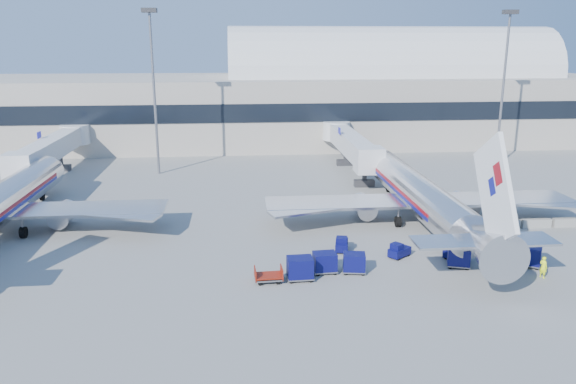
{
  "coord_description": "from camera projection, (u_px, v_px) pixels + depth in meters",
  "views": [
    {
      "loc": [
        -8.66,
        -49.57,
        18.27
      ],
      "look_at": [
        -3.63,
        6.0,
        3.28
      ],
      "focal_mm": 35.0,
      "sensor_mm": 36.0,
      "label": 1
    }
  ],
  "objects": [
    {
      "name": "cart_train_a",
      "position": [
        354.0,
        263.0,
        45.64
      ],
      "size": [
        2.06,
        1.69,
        1.64
      ],
      "rotation": [
        0.0,
        0.0,
        -0.16
      ],
      "color": "#090A47",
      "rests_on": "ground"
    },
    {
      "name": "cart_train_b",
      "position": [
        325.0,
        262.0,
        45.64
      ],
      "size": [
        2.03,
        1.6,
        1.7
      ],
      "rotation": [
        0.0,
        0.0,
        0.07
      ],
      "color": "#090A47",
      "rests_on": "ground"
    },
    {
      "name": "mast_west",
      "position": [
        153.0,
        68.0,
        76.44
      ],
      "size": [
        2.0,
        1.2,
        22.6
      ],
      "color": "slate",
      "rests_on": "ground"
    },
    {
      "name": "tug_right",
      "position": [
        455.0,
        251.0,
        48.75
      ],
      "size": [
        2.53,
        1.82,
        1.49
      ],
      "rotation": [
        0.0,
        0.0,
        -0.33
      ],
      "color": "#090A47",
      "rests_on": "ground"
    },
    {
      "name": "cart_solo_far",
      "position": [
        529.0,
        256.0,
        46.98
      ],
      "size": [
        2.48,
        2.34,
        1.74
      ],
      "rotation": [
        0.0,
        0.0,
        -0.57
      ],
      "color": "#090A47",
      "rests_on": "ground"
    },
    {
      "name": "ramp_worker",
      "position": [
        543.0,
        267.0,
        44.67
      ],
      "size": [
        0.67,
        0.78,
        1.81
      ],
      "primitive_type": "imported",
      "rotation": [
        0.0,
        0.0,
        2.01
      ],
      "color": "#E1FD1A",
      "rests_on": "ground"
    },
    {
      "name": "cart_train_c",
      "position": [
        300.0,
        268.0,
        44.26
      ],
      "size": [
        2.17,
        1.7,
        1.85
      ],
      "rotation": [
        0.0,
        0.0,
        0.05
      ],
      "color": "#090A47",
      "rests_on": "ground"
    },
    {
      "name": "terminal",
      "position": [
        210.0,
        102.0,
        103.86
      ],
      "size": [
        170.0,
        28.15,
        21.0
      ],
      "color": "#B2AA9E",
      "rests_on": "ground"
    },
    {
      "name": "airliner_main",
      "position": [
        421.0,
        196.0,
        57.61
      ],
      "size": [
        32.0,
        37.26,
        12.07
      ],
      "color": "silver",
      "rests_on": "ground"
    },
    {
      "name": "tug_lead",
      "position": [
        399.0,
        250.0,
        48.98
      ],
      "size": [
        2.28,
        2.1,
        1.36
      ],
      "rotation": [
        0.0,
        0.0,
        0.66
      ],
      "color": "#090A47",
      "rests_on": "ground"
    },
    {
      "name": "cart_solo_near",
      "position": [
        459.0,
        257.0,
        46.79
      ],
      "size": [
        2.24,
        1.96,
        1.66
      ],
      "rotation": [
        0.0,
        0.0,
        -0.32
      ],
      "color": "#090A47",
      "rests_on": "ground"
    },
    {
      "name": "barrier_mid",
      "position": [
        536.0,
        223.0,
        56.83
      ],
      "size": [
        3.0,
        0.55,
        0.9
      ],
      "primitive_type": "cube",
      "color": "#9E9E96",
      "rests_on": "ground"
    },
    {
      "name": "mast_east",
      "position": [
        505.0,
        67.0,
        80.8
      ],
      "size": [
        2.0,
        1.2,
        22.6
      ],
      "color": "slate",
      "rests_on": "ground"
    },
    {
      "name": "jetbridge_near",
      "position": [
        349.0,
        142.0,
        82.44
      ],
      "size": [
        4.4,
        27.5,
        6.25
      ],
      "color": "silver",
      "rests_on": "ground"
    },
    {
      "name": "tug_left",
      "position": [
        342.0,
        244.0,
        50.48
      ],
      "size": [
        1.54,
        2.39,
        1.44
      ],
      "rotation": [
        0.0,
        0.0,
        1.36
      ],
      "color": "#090A47",
      "rests_on": "ground"
    },
    {
      "name": "barrier_near",
      "position": [
        505.0,
        224.0,
        56.54
      ],
      "size": [
        3.0,
        0.55,
        0.9
      ],
      "primitive_type": "cube",
      "color": "#9E9E96",
      "rests_on": "ground"
    },
    {
      "name": "cart_open_red",
      "position": [
        269.0,
        277.0,
        43.98
      ],
      "size": [
        2.26,
        1.65,
        0.59
      ],
      "rotation": [
        0.0,
        0.0,
        0.05
      ],
      "color": "slate",
      "rests_on": "ground"
    },
    {
      "name": "barrier_far",
      "position": [
        567.0,
        222.0,
        57.11
      ],
      "size": [
        3.0,
        0.55,
        0.9
      ],
      "primitive_type": "cube",
      "color": "#9E9E96",
      "rests_on": "ground"
    },
    {
      "name": "jetbridge_mid",
      "position": [
        54.0,
        147.0,
        78.78
      ],
      "size": [
        4.4,
        27.5,
        6.25
      ],
      "color": "silver",
      "rests_on": "ground"
    },
    {
      "name": "ground",
      "position": [
        332.0,
        241.0,
        53.17
      ],
      "size": [
        260.0,
        260.0,
        0.0
      ],
      "primitive_type": "plane",
      "color": "gray",
      "rests_on": "ground"
    }
  ]
}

